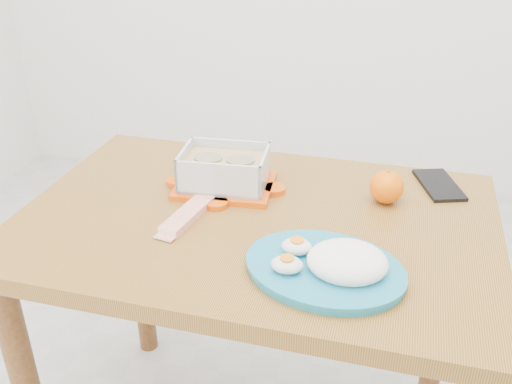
% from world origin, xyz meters
% --- Properties ---
extents(dining_table, '(1.09, 0.77, 0.75)m').
position_xyz_m(dining_table, '(-0.12, 0.05, 0.63)').
color(dining_table, olive).
rests_on(dining_table, ground).
extents(food_container, '(0.23, 0.18, 0.10)m').
position_xyz_m(food_container, '(-0.22, 0.16, 0.80)').
color(food_container, '#E24E06').
rests_on(food_container, dining_table).
extents(orange_fruit, '(0.08, 0.08, 0.08)m').
position_xyz_m(orange_fruit, '(0.16, 0.17, 0.79)').
color(orange_fruit, '#E95604').
rests_on(orange_fruit, dining_table).
extents(rice_plate, '(0.36, 0.36, 0.08)m').
position_xyz_m(rice_plate, '(0.06, -0.14, 0.78)').
color(rice_plate, teal).
rests_on(rice_plate, dining_table).
extents(candy_bar, '(0.08, 0.18, 0.02)m').
position_xyz_m(candy_bar, '(-0.26, 0.01, 0.76)').
color(candy_bar, red).
rests_on(candy_bar, dining_table).
extents(smartphone, '(0.12, 0.18, 0.01)m').
position_xyz_m(smartphone, '(0.29, 0.27, 0.75)').
color(smartphone, black).
rests_on(smartphone, dining_table).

